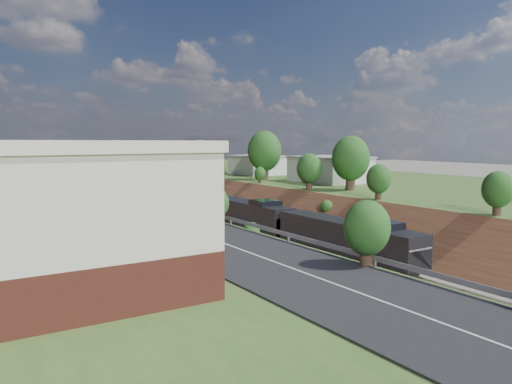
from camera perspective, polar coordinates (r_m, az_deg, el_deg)
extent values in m
cube|color=#355E27|center=(96.84, 9.57, 0.26)|extent=(44.00, 180.00, 5.00)
cube|color=brown|center=(75.60, -16.27, -3.41)|extent=(10.00, 180.00, 10.00)
cube|color=brown|center=(84.20, -1.72, -2.22)|extent=(10.00, 180.00, 10.00)
cube|color=gray|center=(78.26, -10.34, -2.88)|extent=(1.58, 180.00, 0.18)
cube|color=gray|center=(80.31, -6.89, -2.60)|extent=(1.58, 180.00, 0.18)
cube|color=black|center=(73.88, -19.74, 0.22)|extent=(8.00, 180.00, 0.10)
cube|color=#99999E|center=(74.81, -16.69, 0.77)|extent=(0.06, 171.00, 0.30)
cube|color=gray|center=(135.59, -23.75, 1.71)|extent=(1.50, 8.00, 6.20)
cube|color=gray|center=(140.78, -14.45, 2.17)|extent=(1.50, 8.00, 6.20)
cube|color=gray|center=(137.56, -19.06, 3.24)|extent=(24.00, 8.00, 1.00)
cube|color=gray|center=(133.64, -18.68, 3.52)|extent=(24.00, 0.30, 0.80)
cube|color=gray|center=(141.43, -19.44, 3.62)|extent=(24.00, 0.30, 0.80)
cube|color=silver|center=(84.24, 8.42, 2.50)|extent=(9.00, 12.00, 4.00)
cube|color=silver|center=(101.67, 0.10, 3.05)|extent=(8.00, 10.00, 3.60)
cylinder|color=#473323|center=(71.04, 10.72, 1.27)|extent=(1.30, 1.30, 2.62)
ellipsoid|color=#23501C|center=(70.86, 10.77, 3.81)|extent=(5.25, 5.25, 6.30)
cylinder|color=#473323|center=(37.85, -0.78, -3.78)|extent=(0.66, 0.66, 1.22)
ellipsoid|color=#23501C|center=(37.63, -0.78, -1.57)|extent=(2.45, 2.45, 2.94)
cube|color=black|center=(47.05, 15.39, -8.48)|extent=(2.40, 4.00, 0.90)
cube|color=black|center=(50.93, 10.24, -5.00)|extent=(3.08, 18.50, 3.02)
cube|color=black|center=(45.77, 16.83, -7.19)|extent=(2.84, 3.00, 1.80)
cube|color=silver|center=(45.56, 16.87, -5.97)|extent=(2.84, 3.00, 0.15)
cube|color=black|center=(47.29, 14.17, -3.85)|extent=(3.02, 3.10, 0.90)
cube|color=black|center=(66.41, -1.18, -2.34)|extent=(3.08, 18.50, 3.02)
cube|color=black|center=(83.60, -8.08, -0.68)|extent=(3.08, 18.50, 3.02)
cube|color=brown|center=(139.82, -18.11, 1.89)|extent=(3.08, 98.52, 3.70)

